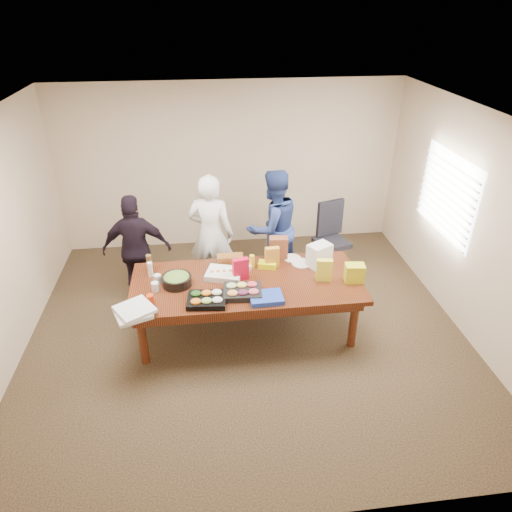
{
  "coord_description": "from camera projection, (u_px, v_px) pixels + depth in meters",
  "views": [
    {
      "loc": [
        -0.45,
        -4.65,
        3.79
      ],
      "look_at": [
        0.13,
        0.1,
        1.04
      ],
      "focal_mm": 32.04,
      "sensor_mm": 36.0,
      "label": 1
    }
  ],
  "objects": [
    {
      "name": "dressing_bottle",
      "position": [
        149.0,
        263.0,
        5.73
      ],
      "size": [
        0.08,
        0.08,
        0.22
      ],
      "primitive_type": "cylinder",
      "rotation": [
        0.0,
        0.0,
        -0.18
      ],
      "color": "brown",
      "rests_on": "conference_table"
    },
    {
      "name": "fruit_tray",
      "position": [
        242.0,
        292.0,
        5.31
      ],
      "size": [
        0.46,
        0.37,
        0.07
      ],
      "primitive_type": "cube",
      "rotation": [
        0.0,
        0.0,
        -0.07
      ],
      "color": "black",
      "rests_on": "conference_table"
    },
    {
      "name": "wall_front",
      "position": [
        283.0,
        406.0,
        3.11
      ],
      "size": [
        5.5,
        0.04,
        2.7
      ],
      "primitive_type": "cube",
      "color": "beige",
      "rests_on": "floor"
    },
    {
      "name": "chip_bag_yellow",
      "position": [
        324.0,
        270.0,
        5.52
      ],
      "size": [
        0.2,
        0.11,
        0.28
      ],
      "primitive_type": "cube",
      "rotation": [
        0.0,
        0.0,
        -0.17
      ],
      "color": "yellow",
      "rests_on": "conference_table"
    },
    {
      "name": "chip_bag_red",
      "position": [
        241.0,
        269.0,
        5.54
      ],
      "size": [
        0.21,
        0.11,
        0.28
      ],
      "primitive_type": "cube",
      "rotation": [
        0.0,
        0.0,
        0.19
      ],
      "color": "red",
      "rests_on": "conference_table"
    },
    {
      "name": "ceiling",
      "position": [
        244.0,
        118.0,
        4.59
      ],
      "size": [
        5.5,
        5.0,
        0.02
      ],
      "primitive_type": "cube",
      "color": "white",
      "rests_on": "wall_back"
    },
    {
      "name": "chip_bag_blue",
      "position": [
        266.0,
        298.0,
        5.22
      ],
      "size": [
        0.39,
        0.3,
        0.06
      ],
      "primitive_type": "cube",
      "rotation": [
        0.0,
        0.0,
        0.04
      ],
      "color": "#213FB8",
      "rests_on": "conference_table"
    },
    {
      "name": "plate_b",
      "position": [
        292.0,
        258.0,
        6.04
      ],
      "size": [
        0.28,
        0.28,
        0.01
      ],
      "primitive_type": "cylinder",
      "rotation": [
        0.0,
        0.0,
        0.22
      ],
      "color": "white",
      "rests_on": "conference_table"
    },
    {
      "name": "ranch_bottle",
      "position": [
        150.0,
        270.0,
        5.62
      ],
      "size": [
        0.07,
        0.07,
        0.19
      ],
      "primitive_type": "cylinder",
      "rotation": [
        0.0,
        0.0,
        -0.15
      ],
      "color": "silver",
      "rests_on": "conference_table"
    },
    {
      "name": "sheet_cake",
      "position": [
        224.0,
        274.0,
        5.64
      ],
      "size": [
        0.5,
        0.43,
        0.08
      ],
      "primitive_type": "cube",
      "rotation": [
        0.0,
        0.0,
        -0.3
      ],
      "color": "white",
      "rests_on": "conference_table"
    },
    {
      "name": "person_center",
      "position": [
        211.0,
        235.0,
        6.36
      ],
      "size": [
        0.73,
        0.58,
        1.76
      ],
      "primitive_type": "imported",
      "rotation": [
        0.0,
        0.0,
        2.87
      ],
      "color": "white",
      "rests_on": "floor"
    },
    {
      "name": "wall_right",
      "position": [
        470.0,
        225.0,
        5.55
      ],
      "size": [
        0.04,
        5.0,
        2.7
      ],
      "primitive_type": "cube",
      "color": "beige",
      "rests_on": "floor"
    },
    {
      "name": "dip_bowl_a",
      "position": [
        247.0,
        267.0,
        5.8
      ],
      "size": [
        0.14,
        0.14,
        0.05
      ],
      "primitive_type": "cylinder",
      "rotation": [
        0.0,
        0.0,
        -0.0
      ],
      "color": "beige",
      "rests_on": "conference_table"
    },
    {
      "name": "grocery_bag_white",
      "position": [
        319.0,
        255.0,
        5.82
      ],
      "size": [
        0.35,
        0.31,
        0.3
      ],
      "primitive_type": "cube",
      "rotation": [
        0.0,
        0.0,
        0.51
      ],
      "color": "white",
      "rests_on": "conference_table"
    },
    {
      "name": "pizza_box_upper",
      "position": [
        135.0,
        309.0,
        4.96
      ],
      "size": [
        0.51,
        0.51,
        0.04
      ],
      "primitive_type": "cube",
      "rotation": [
        0.0,
        0.0,
        0.57
      ],
      "color": "white",
      "rests_on": "pizza_box_lower"
    },
    {
      "name": "wall_back",
      "position": [
        230.0,
        167.0,
        7.42
      ],
      "size": [
        5.5,
        0.04,
        2.7
      ],
      "primitive_type": "cube",
      "color": "beige",
      "rests_on": "floor"
    },
    {
      "name": "veggie_tray",
      "position": [
        207.0,
        300.0,
        5.17
      ],
      "size": [
        0.47,
        0.38,
        0.07
      ],
      "primitive_type": "cube",
      "rotation": [
        0.0,
        0.0,
        -0.1
      ],
      "color": "black",
      "rests_on": "conference_table"
    },
    {
      "name": "person_left",
      "position": [
        137.0,
        249.0,
        6.2
      ],
      "size": [
        0.92,
        0.4,
        1.56
      ],
      "primitive_type": "imported",
      "rotation": [
        0.0,
        0.0,
        3.12
      ],
      "color": "black",
      "rests_on": "floor"
    },
    {
      "name": "salad_bowl",
      "position": [
        177.0,
        281.0,
        5.47
      ],
      "size": [
        0.36,
        0.36,
        0.12
      ],
      "primitive_type": "cylinder",
      "rotation": [
        0.0,
        0.0,
        0.01
      ],
      "color": "black",
      "rests_on": "conference_table"
    },
    {
      "name": "clear_cup_b",
      "position": [
        158.0,
        279.0,
        5.5
      ],
      "size": [
        0.1,
        0.1,
        0.12
      ],
      "primitive_type": "cylinder",
      "rotation": [
        0.0,
        0.0,
        -0.26
      ],
      "color": "silver",
      "rests_on": "conference_table"
    },
    {
      "name": "window_panel",
      "position": [
        447.0,
        195.0,
        5.99
      ],
      "size": [
        0.03,
        1.4,
        1.1
      ],
      "primitive_type": "cube",
      "color": "white",
      "rests_on": "wall_right"
    },
    {
      "name": "plate_a",
      "position": [
        301.0,
        263.0,
        5.92
      ],
      "size": [
        0.29,
        0.29,
        0.01
      ],
      "primitive_type": "cylinder",
      "rotation": [
        0.0,
        0.0,
        -0.14
      ],
      "color": "white",
      "rests_on": "conference_table"
    },
    {
      "name": "kraft_bag",
      "position": [
        278.0,
        248.0,
        5.97
      ],
      "size": [
        0.24,
        0.15,
        0.31
      ],
      "primitive_type": "cube",
      "rotation": [
        0.0,
        0.0,
        -0.06
      ],
      "color": "brown",
      "rests_on": "conference_table"
    },
    {
      "name": "conference_table",
      "position": [
        247.0,
        306.0,
        5.75
      ],
      "size": [
        2.8,
        1.2,
        0.75
      ],
      "primitive_type": "cube",
      "color": "#4C1C0F",
      "rests_on": "floor"
    },
    {
      "name": "banana_bunch",
      "position": [
        267.0,
        265.0,
        5.83
      ],
      "size": [
        0.26,
        0.19,
        0.08
      ],
      "primitive_type": "cube",
      "rotation": [
        0.0,
        0.0,
        -0.28
      ],
      "color": "#EEFF05",
      "rests_on": "conference_table"
    },
    {
      "name": "bread_loaf",
      "position": [
        230.0,
        260.0,
        5.88
      ],
      "size": [
        0.34,
        0.15,
        0.13
      ],
      "primitive_type": "cube",
      "rotation": [
        0.0,
        0.0,
        -0.01
      ],
      "color": "brown",
      "rests_on": "conference_table"
    },
    {
      "name": "dip_bowl_b",
      "position": [
        220.0,
        270.0,
        5.75
      ],
      "size": [
        0.15,
        0.15,
        0.06
      ],
      "primitive_type": "cylinder",
      "rotation": [
        0.0,
        0.0,
        -0.03
      ],
      "color": "beige",
      "rests_on": "conference_table"
    },
    {
      "name": "mustard_bottle",
      "position": [
        252.0,
        262.0,
        5.8
      ],
      "size": [
        0.08,
        0.08,
        0.18
      ],
      "primitive_type": "cylinder",
      "rotation": [
        0.0,
        0.0,
        -0.21
      ],
      "color": "yellow",
      "rests_on": "conference_table"
    },
    {
      "name": "mayo_jar",
      "position": [
        238.0,
        265.0,
        5.77
      ],
      "size": [
        0.09,
        0.09,
        0.13
      ],
      "primitive_type": "cylinder",
      "rotation": [
        0.0,
        0.0,
        -0.03
      ],
      "color": "white",
      "rests_on": "conference_table"
    },
    {
      "name": "person_right",
      "position": [
        273.0,
        228.0,
        6.57
      ],
      "size": [
        1.04,
        0.95,
        1.74
      ],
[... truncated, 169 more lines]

